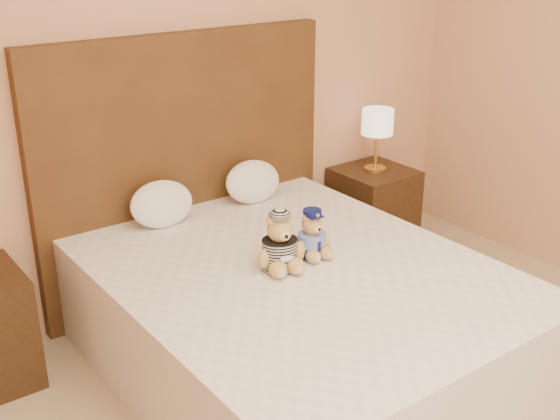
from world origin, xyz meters
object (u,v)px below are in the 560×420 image
at_px(bed, 298,320).
at_px(nightstand_right, 373,210).
at_px(teddy_police, 312,233).
at_px(lamp, 377,125).
at_px(pillow_left, 162,202).
at_px(teddy_prisoner, 280,242).
at_px(pillow_right, 253,180).

bearing_deg(bed, nightstand_right, 32.62).
bearing_deg(teddy_police, lamp, 37.52).
height_order(bed, nightstand_right, same).
bearing_deg(lamp, pillow_left, 178.86).
xyz_separation_m(teddy_prisoner, pillow_left, (-0.19, 0.78, -0.01)).
height_order(nightstand_right, pillow_right, pillow_right).
bearing_deg(bed, teddy_prisoner, 143.38).
bearing_deg(pillow_left, bed, -72.87).
distance_m(teddy_police, pillow_left, 0.86).
bearing_deg(teddy_prisoner, teddy_police, 17.30).
bearing_deg(nightstand_right, pillow_right, 178.15).
relative_size(lamp, teddy_prisoner, 1.48).
xyz_separation_m(teddy_prisoner, pillow_right, (0.39, 0.78, -0.01)).
relative_size(nightstand_right, teddy_prisoner, 2.04).
bearing_deg(nightstand_right, teddy_prisoner, -150.38).
relative_size(nightstand_right, teddy_police, 2.36).
xyz_separation_m(nightstand_right, teddy_police, (-1.12, -0.73, 0.39)).
bearing_deg(teddy_police, pillow_right, 80.37).
xyz_separation_m(teddy_police, teddy_prisoner, (-0.20, -0.02, 0.02)).
relative_size(lamp, teddy_police, 1.71).
xyz_separation_m(bed, teddy_prisoner, (-0.07, 0.05, 0.41)).
height_order(teddy_prisoner, pillow_left, teddy_prisoner).
xyz_separation_m(lamp, teddy_prisoner, (-1.32, -0.75, -0.16)).
bearing_deg(nightstand_right, pillow_left, 178.86).
xyz_separation_m(nightstand_right, pillow_right, (-0.93, 0.03, 0.40)).
bearing_deg(pillow_left, teddy_prisoner, -76.46).
xyz_separation_m(nightstand_right, lamp, (-0.00, 0.00, 0.57)).
height_order(bed, teddy_prisoner, teddy_prisoner).
bearing_deg(lamp, teddy_police, -146.73).
bearing_deg(bed, teddy_police, 26.72).
xyz_separation_m(bed, lamp, (1.25, 0.80, 0.57)).
height_order(lamp, teddy_prisoner, lamp).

